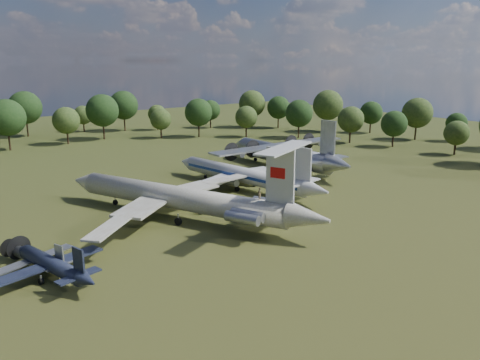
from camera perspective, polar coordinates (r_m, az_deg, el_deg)
ground at (r=74.92m, az=-6.06°, el=-3.84°), size 300.00×300.00×0.00m
il62_airliner at (r=71.58m, az=-7.44°, el=-2.70°), size 54.57×60.69×4.88m
tu104_jet at (r=87.53m, az=0.30°, el=0.28°), size 35.61×44.05×4.01m
an12_transport at (r=104.02m, az=5.24°, el=2.82°), size 35.88×39.99×5.20m
small_prop_west at (r=56.04m, az=-21.90°, el=-9.90°), size 16.03×19.40×2.49m
small_prop_northwest at (r=59.28m, az=-23.42°, el=-9.03°), size 13.30×15.43×1.91m
person_on_il62 at (r=63.63m, az=2.37°, el=-1.65°), size 0.75×0.63×1.74m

